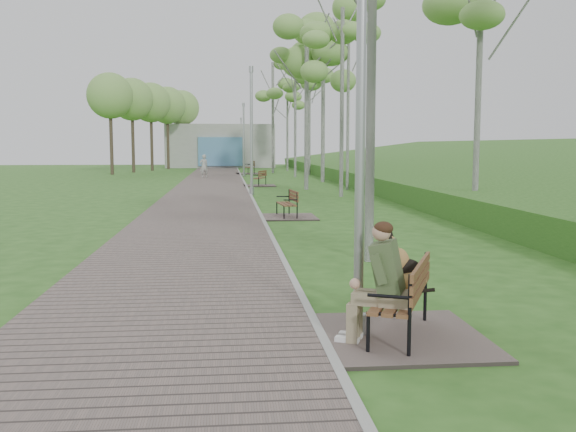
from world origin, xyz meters
The scene contains 22 objects.
ground centered at (0.00, 0.00, 0.00)m, with size 120.00×120.00×0.00m, color #2B591C.
walkway centered at (-1.75, 21.50, 0.02)m, with size 3.50×67.00×0.04m, color #62544F.
kerb centered at (0.00, 21.50, 0.03)m, with size 0.10×67.00×0.05m, color #999993.
embankment centered at (12.00, 20.00, 0.00)m, with size 14.00×70.00×1.60m, color #4E8732.
building_north centered at (-1.50, 50.97, 1.99)m, with size 10.00×5.20×4.00m.
bench_main centered at (0.77, -3.77, 0.41)m, with size 1.71×1.90×1.49m.
bench_second centered at (0.72, 7.82, 0.18)m, with size 1.57×1.75×0.97m.
bench_third centered at (0.65, 22.25, 0.18)m, with size 1.60×1.78×0.98m.
bench_far centered at (0.67, 36.21, 0.22)m, with size 1.93×2.14×1.18m.
lamp_post_near centered at (0.40, -3.65, 2.07)m, with size 0.17×0.17×4.42m.
lamp_post_second centered at (0.06, 16.40, 2.46)m, with size 0.20×0.20×5.27m.
lamp_post_third centered at (0.20, 32.65, 2.26)m, with size 0.19×0.19×4.84m.
lamp_post_far centered at (0.42, 49.14, 2.14)m, with size 0.18×0.18×4.58m.
pedestrian_near centered at (-2.40, 30.81, 0.74)m, with size 0.54×0.35×1.48m, color beige.
birch_mid_a centered at (3.60, 15.11, 6.05)m, with size 2.28×2.28×7.70m.
birch_mid_b centered at (4.62, 19.20, 7.21)m, with size 2.29×2.29×9.18m.
birch_mid_c centered at (2.73, 19.44, 6.12)m, with size 2.71×2.71×7.79m.
birch_far_a centered at (4.42, 25.53, 7.00)m, with size 2.90×2.90×8.91m.
birch_far_b centered at (3.47, 31.17, 6.73)m, with size 2.33×2.33×8.57m.
birch_far_c centered at (4.79, 34.22, 7.55)m, with size 2.25×2.25×9.62m.
birch_distant_a centered at (2.48, 37.39, 6.61)m, with size 2.56×2.56×8.42m.
birch_distant_b centered at (3.96, 41.68, 5.85)m, with size 2.21×2.21×7.46m.
Camera 1 is at (-0.99, -10.24, 2.05)m, focal length 40.00 mm.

